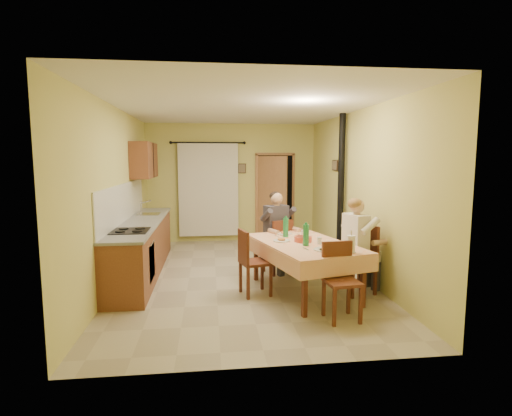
{
  "coord_description": "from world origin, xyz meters",
  "views": [
    {
      "loc": [
        -0.53,
        -6.57,
        1.98
      ],
      "look_at": [
        0.25,
        0.1,
        1.15
      ],
      "focal_mm": 28.0,
      "sensor_mm": 36.0,
      "label": 1
    }
  ],
  "objects": [
    {
      "name": "floor",
      "position": [
        0.0,
        0.0,
        0.0
      ],
      "size": [
        4.0,
        6.0,
        0.01
      ],
      "primitive_type": "cube",
      "color": "tan",
      "rests_on": "ground"
    },
    {
      "name": "room_shell",
      "position": [
        0.0,
        0.0,
        1.82
      ],
      "size": [
        4.04,
        6.04,
        2.82
      ],
      "color": "#D0CA6B",
      "rests_on": "ground"
    },
    {
      "name": "kitchen_run",
      "position": [
        -1.71,
        0.4,
        0.48
      ],
      "size": [
        0.64,
        3.64,
        1.56
      ],
      "color": "brown",
      "rests_on": "ground"
    },
    {
      "name": "upper_cabinets",
      "position": [
        -1.82,
        1.7,
        1.95
      ],
      "size": [
        0.35,
        1.4,
        0.7
      ],
      "primitive_type": "cube",
      "color": "brown",
      "rests_on": "room_shell"
    },
    {
      "name": "curtain",
      "position": [
        -0.55,
        2.9,
        1.26
      ],
      "size": [
        1.7,
        0.07,
        2.22
      ],
      "color": "black",
      "rests_on": "ground"
    },
    {
      "name": "doorway",
      "position": [
        0.99,
        2.83,
        1.05
      ],
      "size": [
        0.96,
        0.62,
        2.15
      ],
      "color": "black",
      "rests_on": "ground"
    },
    {
      "name": "dining_table",
      "position": [
        0.85,
        -0.94,
        0.38
      ],
      "size": [
        1.61,
        2.16,
        0.76
      ],
      "rotation": [
        0.0,
        0.0,
        0.26
      ],
      "color": "#EBA67A",
      "rests_on": "ground"
    },
    {
      "name": "tableware",
      "position": [
        0.89,
        -1.03,
        0.83
      ],
      "size": [
        0.95,
        1.53,
        0.33
      ],
      "color": "white",
      "rests_on": "dining_table"
    },
    {
      "name": "chair_far",
      "position": [
        0.63,
        0.12,
        0.29
      ],
      "size": [
        0.51,
        0.51,
        0.95
      ],
      "rotation": [
        0.0,
        0.0,
        0.4
      ],
      "color": "#552617",
      "rests_on": "ground"
    },
    {
      "name": "chair_near",
      "position": [
        1.07,
        -1.97,
        0.29
      ],
      "size": [
        0.43,
        0.43,
        0.95
      ],
      "rotation": [
        0.0,
        0.0,
        3.24
      ],
      "color": "#552617",
      "rests_on": "ground"
    },
    {
      "name": "chair_right",
      "position": [
        1.63,
        -1.03,
        0.29
      ],
      "size": [
        0.55,
        0.55,
        1.01
      ],
      "rotation": [
        0.0,
        0.0,
        1.83
      ],
      "color": "#552617",
      "rests_on": "ground"
    },
    {
      "name": "chair_left",
      "position": [
        0.1,
        -0.94,
        0.29
      ],
      "size": [
        0.49,
        0.49,
        0.96
      ],
      "rotation": [
        0.0,
        0.0,
        -1.33
      ],
      "color": "#552617",
      "rests_on": "ground"
    },
    {
      "name": "man_far",
      "position": [
        0.62,
        0.14,
        0.88
      ],
      "size": [
        0.65,
        0.6,
        1.39
      ],
      "rotation": [
        0.0,
        0.0,
        0.4
      ],
      "color": "#38333D",
      "rests_on": "chair_far"
    },
    {
      "name": "man_right",
      "position": [
        1.61,
        -1.04,
        0.88
      ],
      "size": [
        0.56,
        0.64,
        1.39
      ],
      "rotation": [
        0.0,
        0.0,
        1.83
      ],
      "color": "silver",
      "rests_on": "chair_right"
    },
    {
      "name": "stove_flue",
      "position": [
        1.9,
        0.6,
        1.02
      ],
      "size": [
        0.24,
        0.24,
        2.8
      ],
      "color": "black",
      "rests_on": "ground"
    },
    {
      "name": "picture_back",
      "position": [
        0.25,
        2.97,
        1.75
      ],
      "size": [
        0.19,
        0.03,
        0.23
      ],
      "primitive_type": "cube",
      "color": "black",
      "rests_on": "room_shell"
    },
    {
      "name": "picture_right",
      "position": [
        1.97,
        1.2,
        1.85
      ],
      "size": [
        0.03,
        0.31,
        0.21
      ],
      "primitive_type": "cube",
      "color": "brown",
      "rests_on": "room_shell"
    }
  ]
}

